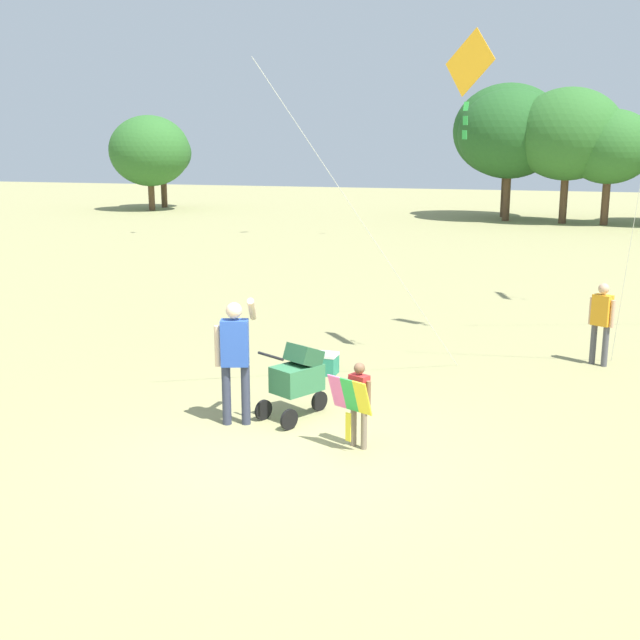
{
  "coord_description": "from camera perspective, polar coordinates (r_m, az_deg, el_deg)",
  "views": [
    {
      "loc": [
        3.11,
        -8.09,
        3.61
      ],
      "look_at": [
        -0.14,
        1.62,
        1.3
      ],
      "focal_mm": 43.16,
      "sensor_mm": 36.0,
      "label": 1
    }
  ],
  "objects": [
    {
      "name": "person_adult_flyer",
      "position": [
        10.1,
        -6.32,
        -2.35
      ],
      "size": [
        0.54,
        0.61,
        1.73
      ],
      "color": "#33384C",
      "rests_on": "ground"
    },
    {
      "name": "treeline_distant",
      "position": [
        40.25,
        12.56,
        12.92
      ],
      "size": [
        33.53,
        7.44,
        6.8
      ],
      "color": "brown",
      "rests_on": "ground"
    },
    {
      "name": "person_red_shirt",
      "position": [
        13.68,
        20.14,
        0.19
      ],
      "size": [
        0.4,
        0.31,
        1.4
      ],
      "color": "#4C4C51",
      "rests_on": "ground"
    },
    {
      "name": "child_with_butterfly_kite",
      "position": [
        9.35,
        2.81,
        -5.78
      ],
      "size": [
        0.59,
        0.46,
        1.08
      ],
      "color": "#7F705B",
      "rests_on": "ground"
    },
    {
      "name": "kite_adult_black",
      "position": [
        12.7,
        10.72,
        17.65
      ],
      "size": [
        2.55,
        4.03,
        5.44
      ],
      "color": "#F4A319",
      "rests_on": "ground"
    },
    {
      "name": "stroller",
      "position": [
        10.39,
        -1.63,
        -4.08
      ],
      "size": [
        0.83,
        1.1,
        1.03
      ],
      "color": "black",
      "rests_on": "ground"
    },
    {
      "name": "cooler_box",
      "position": [
        12.5,
        0.26,
        -3.23
      ],
      "size": [
        0.45,
        0.33,
        0.35
      ],
      "color": "#288466",
      "rests_on": "ground"
    },
    {
      "name": "ground_plane",
      "position": [
        9.39,
        -2.36,
        -9.91
      ],
      "size": [
        120.0,
        120.0,
        0.0
      ],
      "primitive_type": "plane",
      "color": "#938E5B"
    }
  ]
}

